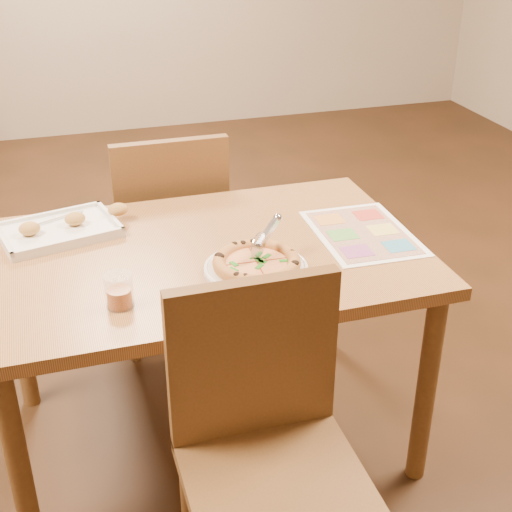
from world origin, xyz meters
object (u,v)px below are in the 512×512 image
object	(u,v)px
chair_far	(169,217)
pizza_cutter	(265,237)
chair_near	(264,420)
plate	(256,269)
pizza	(257,263)
glass_tumbler	(119,293)
appetizer_tray	(62,229)
menu	(363,233)
dining_table	(205,276)

from	to	relation	value
chair_far	pizza_cutter	bearing A→B (deg)	101.79
chair_near	pizza_cutter	xyz separation A→B (m)	(0.15, 0.48, 0.24)
chair_far	plate	bearing A→B (deg)	98.35
pizza	glass_tumbler	xyz separation A→B (m)	(-0.39, -0.07, 0.01)
appetizer_tray	menu	xyz separation A→B (m)	(0.90, -0.27, -0.01)
dining_table	appetizer_tray	size ratio (longest dim) A/B	3.08
chair_near	plate	distance (m)	0.48
pizza	glass_tumbler	world-z (taller)	glass_tumbler
appetizer_tray	chair_near	bearing A→B (deg)	-64.86
dining_table	glass_tumbler	distance (m)	0.39
chair_far	pizza	world-z (taller)	chair_far
chair_far	pizza	xyz separation A→B (m)	(0.11, -0.77, 0.18)
chair_far	appetizer_tray	distance (m)	0.56
chair_far	glass_tumbler	xyz separation A→B (m)	(-0.28, -0.84, 0.19)
dining_table	chair_near	size ratio (longest dim) A/B	2.77
dining_table	appetizer_tray	xyz separation A→B (m)	(-0.40, 0.25, 0.10)
glass_tumbler	dining_table	bearing A→B (deg)	40.32
pizza_cutter	glass_tumbler	xyz separation A→B (m)	(-0.43, -0.11, -0.05)
chair_far	menu	world-z (taller)	chair_far
appetizer_tray	pizza	bearing A→B (deg)	-38.75
dining_table	menu	size ratio (longest dim) A/B	3.20
chair_near	chair_far	xyz separation A→B (m)	(-0.00, 1.20, 0.00)
plate	glass_tumbler	world-z (taller)	glass_tumbler
pizza	plate	bearing A→B (deg)	160.64
dining_table	pizza	distance (m)	0.23
appetizer_tray	menu	bearing A→B (deg)	-16.81
chair_near	menu	xyz separation A→B (m)	(0.50, 0.57, 0.16)
chair_near	glass_tumbler	world-z (taller)	chair_near
pizza_cutter	chair_near	bearing A→B (deg)	-150.65
chair_near	pizza	distance (m)	0.49
pizza	appetizer_tray	xyz separation A→B (m)	(-0.51, 0.41, -0.01)
pizza_cutter	glass_tumbler	size ratio (longest dim) A/B	1.30
menu	plate	bearing A→B (deg)	-160.72
pizza	glass_tumbler	distance (m)	0.40
dining_table	menu	distance (m)	0.51
appetizer_tray	plate	bearing A→B (deg)	-38.80
dining_table	chair_far	xyz separation A→B (m)	(-0.00, 0.60, -0.07)
menu	appetizer_tray	bearing A→B (deg)	163.19
menu	pizza_cutter	bearing A→B (deg)	-164.75
dining_table	pizza	size ratio (longest dim) A/B	5.18
dining_table	glass_tumbler	bearing A→B (deg)	-139.68
pizza_cutter	menu	xyz separation A→B (m)	(0.35, 0.10, -0.08)
menu	glass_tumbler	bearing A→B (deg)	-165.01
pizza	pizza_cutter	world-z (taller)	pizza_cutter
chair_far	appetizer_tray	world-z (taller)	chair_far
plate	appetizer_tray	world-z (taller)	appetizer_tray
glass_tumbler	appetizer_tray	bearing A→B (deg)	103.67
dining_table	chair_near	distance (m)	0.61
chair_far	menu	distance (m)	0.82
pizza	glass_tumbler	bearing A→B (deg)	-169.59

